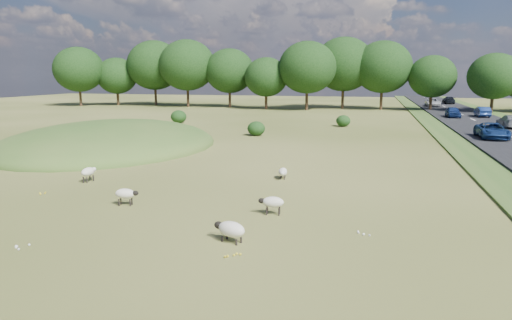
{
  "coord_description": "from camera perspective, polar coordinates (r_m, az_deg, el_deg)",
  "views": [
    {
      "loc": [
        8.05,
        -19.86,
        5.63
      ],
      "look_at": [
        2.0,
        4.0,
        1.0
      ],
      "focal_mm": 32.0,
      "sensor_mm": 36.0,
      "label": 1
    }
  ],
  "objects": [
    {
      "name": "sheep_0",
      "position": [
        18.58,
        2.05,
        -5.29
      ],
      "size": [
        1.07,
        0.53,
        0.76
      ],
      "rotation": [
        0.0,
        0.0,
        3.23
      ],
      "color": "beige",
      "rests_on": "ground"
    },
    {
      "name": "sheep_4",
      "position": [
        25.76,
        -20.22,
        -1.39
      ],
      "size": [
        0.54,
        1.1,
        0.78
      ],
      "rotation": [
        0.0,
        0.0,
        1.5
      ],
      "color": "beige",
      "rests_on": "ground"
    },
    {
      "name": "car_4",
      "position": [
        53.81,
        29.17,
        4.26
      ],
      "size": [
        1.81,
        4.44,
        1.29
      ],
      "primitive_type": "imported",
      "rotation": [
        0.0,
        0.0,
        3.14
      ],
      "color": "#94979B",
      "rests_on": "road"
    },
    {
      "name": "treeline",
      "position": [
        75.85,
        7.48,
        11.28
      ],
      "size": [
        96.28,
        14.66,
        11.7
      ],
      "color": "black",
      "rests_on": "ground"
    },
    {
      "name": "car_0",
      "position": [
        84.15,
        21.22,
        6.73
      ],
      "size": [
        2.22,
        4.82,
        1.34
      ],
      "primitive_type": "imported",
      "color": "silver",
      "rests_on": "road"
    },
    {
      "name": "car_6",
      "position": [
        93.05,
        22.95,
        6.92
      ],
      "size": [
        1.85,
        4.54,
        1.32
      ],
      "primitive_type": "imported",
      "rotation": [
        0.0,
        0.0,
        3.14
      ],
      "color": "black",
      "rests_on": "road"
    },
    {
      "name": "car_5",
      "position": [
        43.91,
        27.41,
        3.28
      ],
      "size": [
        2.17,
        4.7,
        1.31
      ],
      "primitive_type": "imported",
      "color": "navy",
      "rests_on": "road"
    },
    {
      "name": "sheep_2",
      "position": [
        20.66,
        -15.97,
        -4.08
      ],
      "size": [
        1.07,
        0.58,
        0.75
      ],
      "rotation": [
        0.0,
        0.0,
        0.15
      ],
      "color": "beige",
      "rests_on": "ground"
    },
    {
      "name": "car_7",
      "position": [
        63.56,
        23.4,
        5.53
      ],
      "size": [
        1.57,
        3.89,
        1.33
      ],
      "primitive_type": "imported",
      "color": "navy",
      "rests_on": "road"
    },
    {
      "name": "sheep_1",
      "position": [
        24.96,
        3.36,
        -1.51
      ],
      "size": [
        0.56,
        1.07,
        0.61
      ],
      "rotation": [
        0.0,
        0.0,
        4.83
      ],
      "color": "beige",
      "rests_on": "ground"
    },
    {
      "name": "mound",
      "position": [
        38.06,
        -17.76,
        1.64
      ],
      "size": [
        16.0,
        20.0,
        4.0
      ],
      "primitive_type": "ellipsoid",
      "color": "#33561E",
      "rests_on": "ground"
    },
    {
      "name": "sheep_3",
      "position": [
        15.68,
        -3.19,
        -8.62
      ],
      "size": [
        1.31,
        0.88,
        0.73
      ],
      "rotation": [
        0.0,
        0.0,
        2.78
      ],
      "color": "beige",
      "rests_on": "ground"
    },
    {
      "name": "road",
      "position": [
        51.57,
        27.59,
        3.32
      ],
      "size": [
        8.0,
        150.0,
        0.25
      ],
      "primitive_type": "cube",
      "color": "black",
      "rests_on": "ground"
    },
    {
      "name": "car_3",
      "position": [
        65.89,
        26.45,
        5.43
      ],
      "size": [
        1.37,
        3.93,
        1.3
      ],
      "primitive_type": "imported",
      "rotation": [
        0.0,
        0.0,
        3.14
      ],
      "color": "navy",
      "rests_on": "road"
    },
    {
      "name": "ground",
      "position": [
        41.05,
        2.79,
        2.76
      ],
      "size": [
        160.0,
        160.0,
        0.0
      ],
      "primitive_type": "plane",
      "color": "#3A4816",
      "rests_on": "ground"
    },
    {
      "name": "shrubs",
      "position": [
        49.29,
        -1.76,
        4.91
      ],
      "size": [
        20.67,
        11.17,
        1.51
      ],
      "color": "black",
      "rests_on": "ground"
    }
  ]
}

